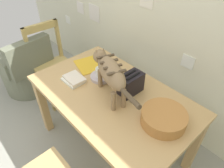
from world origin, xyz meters
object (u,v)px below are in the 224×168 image
(saucer_bowl, at_px, (101,77))
(magazine, at_px, (89,65))
(dining_table, at_px, (112,101))
(cat, at_px, (110,71))
(book_stack, at_px, (74,79))
(wicker_armchair, at_px, (27,71))
(wicker_basket, at_px, (164,118))
(wooden_chair_near, at_px, (54,65))
(coffee_mug, at_px, (101,72))
(toaster, at_px, (131,84))

(saucer_bowl, height_order, magazine, saucer_bowl)
(dining_table, bearing_deg, cat, -118.79)
(book_stack, xyz_separation_m, wicker_armchair, (-1.09, -0.06, -0.47))
(magazine, xyz_separation_m, wicker_armchair, (-0.98, -0.31, -0.45))
(wicker_basket, xyz_separation_m, wooden_chair_near, (-1.53, -0.04, -0.32))
(saucer_bowl, xyz_separation_m, coffee_mug, (0.00, 0.00, 0.05))
(cat, height_order, magazine, cat)
(saucer_bowl, bearing_deg, magazine, 169.58)
(cat, height_order, wicker_armchair, cat)
(cat, xyz_separation_m, magazine, (-0.45, 0.12, -0.22))
(dining_table, xyz_separation_m, wooden_chair_near, (-1.07, 0.02, -0.18))
(saucer_bowl, distance_m, book_stack, 0.24)
(wicker_armchair, bearing_deg, dining_table, -89.19)
(cat, xyz_separation_m, toaster, (0.09, 0.14, -0.14))
(dining_table, distance_m, saucer_bowl, 0.25)
(saucer_bowl, bearing_deg, cat, -20.30)
(book_stack, height_order, wooden_chair_near, wooden_chair_near)
(wicker_basket, bearing_deg, dining_table, -172.44)
(dining_table, distance_m, book_stack, 0.39)
(toaster, bearing_deg, coffee_mug, -168.19)
(saucer_bowl, xyz_separation_m, wicker_armchair, (-1.22, -0.26, -0.47))
(cat, distance_m, magazine, 0.52)
(wicker_basket, bearing_deg, wicker_armchair, -172.20)
(book_stack, xyz_separation_m, wicker_basket, (0.81, 0.20, 0.03))
(magazine, relative_size, toaster, 1.38)
(coffee_mug, xyz_separation_m, wooden_chair_near, (-0.86, -0.04, -0.34))
(wicker_basket, relative_size, wooden_chair_near, 0.34)
(wooden_chair_near, relative_size, wicker_armchair, 1.19)
(dining_table, relative_size, toaster, 6.90)
(dining_table, distance_m, toaster, 0.23)
(wicker_basket, xyz_separation_m, toaster, (-0.38, 0.06, 0.04))
(saucer_bowl, height_order, wicker_basket, wicker_basket)
(saucer_bowl, distance_m, magazine, 0.24)
(cat, bearing_deg, toaster, -12.79)
(cat, xyz_separation_m, wooden_chair_near, (-1.06, 0.03, -0.50))
(toaster, relative_size, wooden_chair_near, 0.22)
(cat, bearing_deg, wicker_basket, -60.56)
(cat, height_order, wicker_basket, cat)
(saucer_bowl, relative_size, magazine, 0.68)
(wicker_basket, bearing_deg, book_stack, -165.96)
(wicker_armchair, bearing_deg, saucer_bowl, -84.93)
(book_stack, height_order, wicker_basket, wicker_basket)
(dining_table, distance_m, coffee_mug, 0.27)
(magazine, bearing_deg, wicker_basket, 11.95)
(wooden_chair_near, bearing_deg, saucer_bowl, 94.85)
(dining_table, xyz_separation_m, toaster, (0.08, 0.13, 0.17))
(dining_table, xyz_separation_m, coffee_mug, (-0.21, 0.06, 0.16))
(dining_table, height_order, saucer_bowl, saucer_bowl)
(wooden_chair_near, bearing_deg, book_stack, 79.55)
(book_stack, height_order, toaster, toaster)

